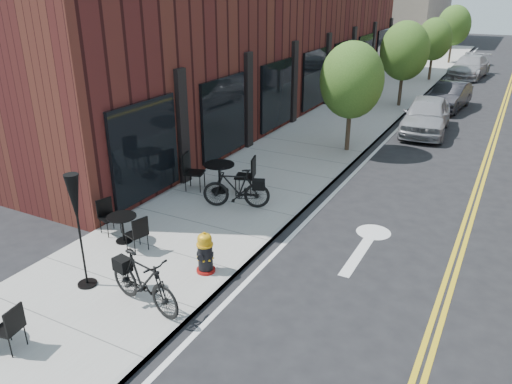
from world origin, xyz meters
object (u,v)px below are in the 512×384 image
Objects in this scene: fire_hydrant at (205,253)px; bistro_set_b at (122,225)px; bicycle_right at (144,281)px; patio_umbrella at (76,208)px; parked_car_c at (470,67)px; bistro_set_c at (219,173)px; parked_car_a at (426,115)px; bicycle_left at (236,188)px; parked_car_b at (449,96)px.

fire_hydrant is 0.57× the size of bistro_set_b.
bicycle_right reaches higher than fire_hydrant.
patio_umbrella reaches higher than parked_car_c.
bistro_set_c is at bearing 28.55° from bicycle_right.
fire_hydrant is 0.21× the size of parked_car_a.
bicycle_right is at bearing -12.99° from bicycle_left.
bistro_set_c is at bearing -100.61° from parked_car_b.
patio_umbrella is at bearing -104.30° from bistro_set_c.
bicycle_right is 0.77× the size of patio_umbrella.
bistro_set_c is at bearing -93.59° from parked_car_c.
parked_car_b is (2.47, 19.68, -0.03)m from bicycle_right.
parked_car_b reaches higher than bicycle_right.
parked_car_c is at bearing 65.05° from fire_hydrant.
bistro_set_c is at bearing 92.29° from patio_umbrella.
bicycle_right is 29.62m from parked_car_c.
parked_car_c is (0.02, 14.61, -0.04)m from parked_car_a.
bistro_set_c is (0.38, 3.64, 0.12)m from bistro_set_b.
parked_car_a is (3.00, 10.25, 0.07)m from bicycle_left.
bicycle_left is at bearing -53.22° from bistro_set_c.
bicycle_left is 10.68m from parked_car_a.
bicycle_left is 4.74m from bicycle_right.
patio_umbrella is (0.22, -5.38, 1.15)m from bistro_set_c.
parked_car_b is (4.20, 14.27, -0.03)m from bistro_set_c.
bistro_set_b is at bearing -112.48° from parked_car_a.
parked_car_c is at bearing 150.93° from bicycle_left.
fire_hydrant is 0.44× the size of bistro_set_c.
bicycle_left is 0.76× the size of patio_umbrella.
bicycle_right is at bearing -122.08° from fire_hydrant.
bistro_set_c is 5.51m from patio_umbrella.
bicycle_left is 0.99× the size of bicycle_right.
parked_car_a is (3.76, 14.91, -1.09)m from patio_umbrella.
bistro_set_c is 0.87× the size of patio_umbrella.
parked_car_a is at bearing 75.83° from patio_umbrella.
parked_car_c is at bearing 6.43° from bicycle_right.
bicycle_right reaches higher than bistro_set_c.
patio_umbrella reaches higher than fire_hydrant.
bistro_set_c is at bearing 96.96° from fire_hydrant.
patio_umbrella reaches higher than bicycle_left.
parked_car_a is at bearing 88.62° from bistro_set_b.
parked_car_a reaches higher than parked_car_c.
parked_car_b is at bearing -83.01° from parked_car_c.
bistro_set_c reaches higher than bistro_set_b.
parked_car_b is (4.58, 17.91, 0.09)m from bistro_set_b.
parked_car_b is (3.98, 19.65, -1.18)m from patio_umbrella.
bistro_set_c is at bearing -116.84° from parked_car_a.
parked_car_b reaches higher than bistro_set_c.
patio_umbrella is at bearing -54.24° from bistro_set_b.
bicycle_right is at bearing -23.06° from bistro_set_b.
parked_car_b is at bearing 83.16° from parked_car_a.
bicycle_right is 19.83m from parked_car_b.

